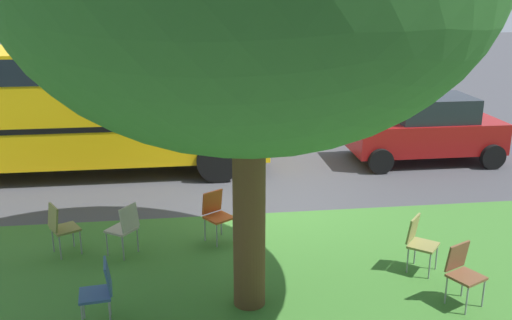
% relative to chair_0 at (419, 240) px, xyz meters
% --- Properties ---
extents(ground, '(80.00, 80.00, 0.00)m').
position_rel_chair_0_xyz_m(ground, '(1.85, -2.80, -0.52)').
color(ground, '#424247').
extents(grass_verge, '(48.00, 6.00, 0.01)m').
position_rel_chair_0_xyz_m(grass_verge, '(1.85, 0.40, -0.52)').
color(grass_verge, '#3D752D').
rests_on(grass_verge, ground).
extents(chair_0, '(0.59, 0.59, 0.88)m').
position_rel_chair_0_xyz_m(chair_0, '(0.00, 0.00, 0.00)').
color(chair_0, olive).
rests_on(chair_0, ground).
extents(chair_1, '(0.58, 0.58, 0.88)m').
position_rel_chair_0_xyz_m(chair_1, '(4.55, -1.13, 0.00)').
color(chair_1, '#ADA393').
rests_on(chair_1, ground).
extents(chair_2, '(0.58, 0.58, 0.88)m').
position_rel_chair_0_xyz_m(chair_2, '(3.03, -1.52, 0.00)').
color(chair_2, '#C64C1E').
rests_on(chair_2, ground).
extents(chair_3, '(0.47, 0.47, 0.88)m').
position_rel_chair_0_xyz_m(chair_3, '(4.69, 0.87, 0.00)').
color(chair_3, '#335184').
rests_on(chair_3, ground).
extents(chair_4, '(0.57, 0.56, 0.88)m').
position_rel_chair_0_xyz_m(chair_4, '(5.59, -1.29, 0.00)').
color(chair_4, olive).
rests_on(chair_4, ground).
extents(chair_5, '(0.55, 0.56, 0.88)m').
position_rel_chair_0_xyz_m(chair_5, '(-0.21, 1.01, 0.00)').
color(chair_5, brown).
rests_on(chair_5, ground).
extents(parked_car, '(3.70, 1.92, 1.65)m').
position_rel_chair_0_xyz_m(parked_car, '(-2.47, -5.55, 0.32)').
color(parked_car, maroon).
rests_on(parked_car, ground).
extents(school_bus, '(10.40, 2.80, 2.88)m').
position_rel_chair_0_xyz_m(school_bus, '(6.79, -5.88, 1.24)').
color(school_bus, yellow).
rests_on(school_bus, ground).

